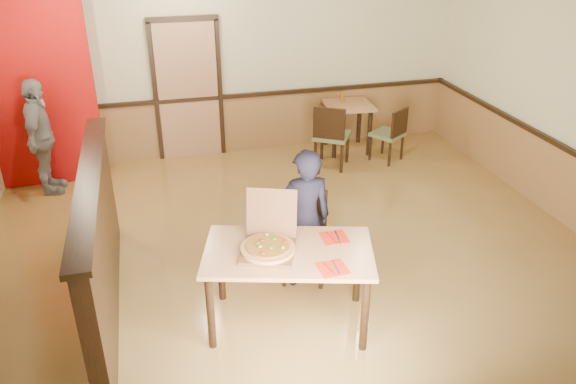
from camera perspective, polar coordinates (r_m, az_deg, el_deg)
The scene contains 21 objects.
floor at distance 6.25m, azimuth 1.20°, elevation -7.54°, with size 7.00×7.00×0.00m, color #B28845.
ceiling at distance 5.21m, azimuth 1.51°, elevation 18.78°, with size 7.00×7.00×0.00m, color black.
wall_back at distance 8.84m, azimuth -5.05°, elevation 12.79°, with size 7.00×7.00×0.00m, color beige.
wainscot_back at distance 9.09m, azimuth -4.77°, elevation 6.93°, with size 7.00×0.04×0.90m, color olive.
chair_rail_back at distance 8.92m, azimuth -4.87°, elevation 9.73°, with size 7.00×0.06×0.06m, color black.
wainscot_right at distance 7.62m, azimuth 27.21°, elevation -0.16°, with size 0.04×7.00×0.90m, color olive.
back_door at distance 8.80m, azimuth -10.12°, elevation 10.05°, with size 0.90×0.06×2.10m, color tan.
booth_partition at distance 5.55m, azimuth -18.50°, elevation -4.96°, with size 0.20×3.10×1.44m.
red_accent_panel at distance 8.37m, azimuth -24.62°, elevation 9.68°, with size 1.60×0.20×2.78m, color red.
main_table at distance 5.09m, azimuth 0.04°, elevation -6.99°, with size 1.68×1.24×0.81m.
diner_chair at distance 5.88m, azimuth 1.73°, elevation -4.08°, with size 0.60×0.60×0.93m.
side_chair_left at distance 8.39m, azimuth 4.39°, elevation 5.90°, with size 0.68×0.68×0.99m.
side_chair_right at distance 8.77m, azimuth 10.43°, elevation 5.98°, with size 0.59×0.59×0.86m.
side_table at distance 9.07m, azimuth 6.11°, elevation 7.82°, with size 0.78×0.78×0.78m.
diner at distance 5.63m, azimuth 1.71°, elevation -2.75°, with size 0.55×0.36×1.50m, color black.
passerby at distance 8.21m, azimuth -23.79°, elevation 5.07°, with size 0.94×0.39×1.60m, color #94949C.
pizza_box at distance 5.00m, azimuth -1.98°, elevation -5.32°, with size 0.62×0.67×0.49m.
pizza at distance 4.97m, azimuth -2.06°, elevation -5.74°, with size 0.48×0.48×0.03m, color #E29852.
napkin_near at distance 4.80m, azimuth 4.55°, elevation -7.75°, with size 0.26×0.26×0.01m.
napkin_far at distance 5.22m, azimuth 4.72°, elevation -4.64°, with size 0.24×0.24×0.01m.
condiment at distance 9.09m, azimuth 5.56°, elevation 9.57°, with size 0.06×0.06×0.15m, color #8C5C19.
Camera 1 is at (-1.44, -4.96, 3.53)m, focal length 35.00 mm.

